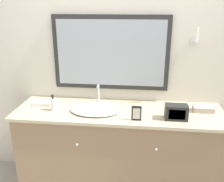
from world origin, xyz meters
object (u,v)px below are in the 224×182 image
object	(u,v)px
appliance_box	(176,112)
picture_frame	(136,113)
soap_bottle	(53,104)
sink_basin	(96,109)

from	to	relation	value
appliance_box	picture_frame	bearing A→B (deg)	-169.33
soap_bottle	picture_frame	distance (m)	0.82
soap_bottle	appliance_box	size ratio (longest dim) A/B	0.82
soap_bottle	appliance_box	xyz separation A→B (m)	(1.16, -0.07, 0.00)
soap_bottle	sink_basin	bearing A→B (deg)	5.56
sink_basin	picture_frame	xyz separation A→B (m)	(0.40, -0.18, 0.05)
appliance_box	picture_frame	world-z (taller)	picture_frame
picture_frame	sink_basin	bearing A→B (deg)	156.29
sink_basin	soap_bottle	distance (m)	0.41
soap_bottle	picture_frame	world-z (taller)	soap_bottle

